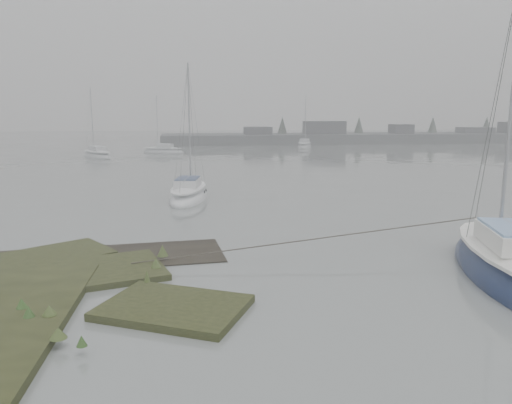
# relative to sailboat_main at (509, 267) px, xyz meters

# --- Properties ---
(ground) EXTENTS (160.00, 160.00, 0.00)m
(ground) POSITION_rel_sailboat_main_xyz_m (-10.51, 29.02, -0.33)
(ground) COLOR slate
(ground) RESTS_ON ground
(far_shoreline) EXTENTS (60.00, 8.00, 4.15)m
(far_shoreline) POSITION_rel_sailboat_main_xyz_m (16.33, 60.91, 0.52)
(far_shoreline) COLOR #4C4F51
(far_shoreline) RESTS_ON ground
(sailboat_main) EXTENTS (4.24, 7.93, 10.66)m
(sailboat_main) POSITION_rel_sailboat_main_xyz_m (0.00, 0.00, 0.00)
(sailboat_main) COLOR #0E1A3C
(sailboat_main) RESTS_ON ground
(sailboat_white) EXTENTS (2.76, 6.03, 8.20)m
(sailboat_white) POSITION_rel_sailboat_main_xyz_m (-9.90, 14.59, -0.08)
(sailboat_white) COLOR white
(sailboat_white) RESTS_ON ground
(sailboat_far_a) EXTENTS (4.68, 5.65, 7.89)m
(sailboat_far_a) POSITION_rel_sailboat_main_xyz_m (-19.97, 40.81, -0.09)
(sailboat_far_a) COLOR #ADB3B7
(sailboat_far_a) RESTS_ON ground
(sailboat_far_b) EXTENTS (3.29, 5.56, 7.46)m
(sailboat_far_b) POSITION_rel_sailboat_main_xyz_m (4.88, 52.27, -0.10)
(sailboat_far_b) COLOR silver
(sailboat_far_b) RESTS_ON ground
(sailboat_far_c) EXTENTS (5.29, 3.32, 7.10)m
(sailboat_far_c) POSITION_rel_sailboat_main_xyz_m (-13.31, 45.29, -0.11)
(sailboat_far_c) COLOR silver
(sailboat_far_c) RESTS_ON ground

